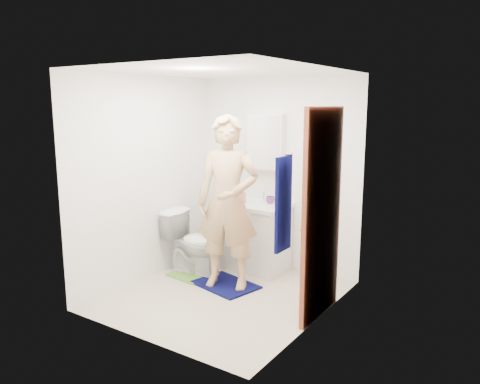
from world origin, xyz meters
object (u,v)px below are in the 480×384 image
object	(u,v)px
toothbrush_cup	(270,200)
soap_dispenser	(242,195)
man	(228,203)
vanity_cabinet	(256,238)
towel	(283,204)
medicine_cabinet	(266,142)
toilet	(196,242)

from	to	relation	value
toothbrush_cup	soap_dispenser	bearing A→B (deg)	-154.96
man	vanity_cabinet	bearing A→B (deg)	77.36
towel	man	world-z (taller)	man
medicine_cabinet	toothbrush_cup	bearing A→B (deg)	-40.14
vanity_cabinet	toilet	bearing A→B (deg)	-134.98
medicine_cabinet	toothbrush_cup	world-z (taller)	medicine_cabinet
towel	toothbrush_cup	xyz separation A→B (m)	(-1.04, 1.59, -0.36)
vanity_cabinet	toothbrush_cup	world-z (taller)	toothbrush_cup
medicine_cabinet	man	bearing A→B (deg)	-86.27
towel	toothbrush_cup	world-z (taller)	towel
soap_dispenser	toothbrush_cup	world-z (taller)	soap_dispenser
medicine_cabinet	vanity_cabinet	bearing A→B (deg)	-90.00
towel	soap_dispenser	bearing A→B (deg)	133.32
man	toilet	bearing A→B (deg)	147.63
vanity_cabinet	man	bearing A→B (deg)	-85.08
toothbrush_cup	man	world-z (taller)	man
toilet	toothbrush_cup	distance (m)	1.06
soap_dispenser	man	size ratio (longest dim) A/B	0.10
medicine_cabinet	soap_dispenser	world-z (taller)	medicine_cabinet
soap_dispenser	man	world-z (taller)	man
medicine_cabinet	soap_dispenser	bearing A→B (deg)	-123.77
towel	toothbrush_cup	bearing A→B (deg)	123.15
vanity_cabinet	medicine_cabinet	xyz separation A→B (m)	(0.00, 0.22, 1.20)
vanity_cabinet	toothbrush_cup	size ratio (longest dim) A/B	7.02
vanity_cabinet	medicine_cabinet	world-z (taller)	medicine_cabinet
medicine_cabinet	toothbrush_cup	xyz separation A→B (m)	(0.14, -0.12, -0.71)
soap_dispenser	toilet	bearing A→B (deg)	-125.97
soap_dispenser	man	xyz separation A→B (m)	(0.24, -0.66, 0.05)
toothbrush_cup	medicine_cabinet	bearing A→B (deg)	139.86
toilet	soap_dispenser	xyz separation A→B (m)	(0.36, 0.50, 0.55)
soap_dispenser	vanity_cabinet	bearing A→B (deg)	13.61
medicine_cabinet	towel	xyz separation A→B (m)	(1.18, -1.71, -0.35)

